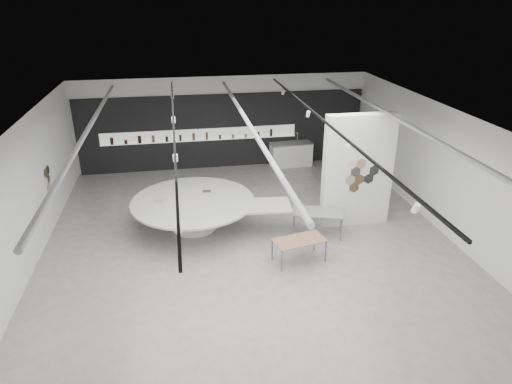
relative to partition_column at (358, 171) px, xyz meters
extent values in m
cube|color=#9A9891|center=(-3.50, -1.00, -1.80)|extent=(12.00, 14.00, 0.01)
cube|color=silver|center=(-3.50, -1.00, 2.01)|extent=(12.00, 14.00, 0.01)
cube|color=white|center=(-3.50, 6.01, 0.10)|extent=(12.00, 0.01, 3.80)
cube|color=white|center=(2.50, -1.00, 0.10)|extent=(0.01, 14.00, 3.80)
cube|color=white|center=(-9.51, -1.00, 0.10)|extent=(0.01, 14.00, 3.80)
cylinder|color=#939396|center=(-7.70, -0.50, 1.82)|extent=(0.12, 12.00, 0.12)
cylinder|color=#939396|center=(-3.50, -0.50, 1.82)|extent=(0.12, 12.00, 0.12)
cylinder|color=#939396|center=(0.70, -0.50, 1.82)|extent=(0.12, 12.00, 0.12)
cube|color=black|center=(-5.50, -1.00, 1.90)|extent=(0.05, 13.00, 0.06)
cylinder|color=white|center=(-5.50, -6.00, 1.72)|extent=(0.11, 0.18, 0.21)
cylinder|color=white|center=(-5.50, -2.70, 1.72)|extent=(0.11, 0.18, 0.21)
cylinder|color=white|center=(-5.50, 0.60, 1.72)|extent=(0.11, 0.18, 0.21)
cylinder|color=white|center=(-5.50, 3.90, 1.72)|extent=(0.11, 0.18, 0.21)
cube|color=black|center=(-1.50, -1.00, 1.90)|extent=(0.05, 13.00, 0.06)
cylinder|color=white|center=(-1.50, -6.00, 1.72)|extent=(0.11, 0.18, 0.21)
cylinder|color=white|center=(-1.50, -2.70, 1.72)|extent=(0.11, 0.18, 0.21)
cylinder|color=white|center=(-1.50, 0.60, 1.72)|extent=(0.11, 0.18, 0.21)
cylinder|color=white|center=(-1.50, 3.90, 1.72)|extent=(0.11, 0.18, 0.21)
cylinder|color=tan|center=(-9.47, 1.50, -0.45)|extent=(0.03, 0.28, 0.28)
cylinder|color=silver|center=(-9.47, 1.76, -0.45)|extent=(0.03, 0.28, 0.28)
cylinder|color=black|center=(-9.47, 1.63, -0.22)|extent=(0.03, 0.28, 0.28)
cylinder|color=white|center=(-9.47, 1.37, -0.22)|extent=(0.03, 0.28, 0.28)
cylinder|color=#4D3D26|center=(-9.47, 1.50, 0.01)|extent=(0.03, 0.28, 0.28)
cylinder|color=black|center=(-9.47, 1.76, 0.01)|extent=(0.03, 0.28, 0.28)
cube|color=black|center=(-3.50, 5.94, -0.25)|extent=(11.80, 0.10, 3.10)
cube|color=white|center=(-4.50, 5.87, -0.32)|extent=(8.00, 0.06, 0.46)
cube|color=white|center=(-4.50, 5.81, -0.54)|extent=(8.00, 0.18, 0.02)
cylinder|color=black|center=(-8.03, 5.81, -0.39)|extent=(0.13, 0.13, 0.29)
cylinder|color=black|center=(-7.49, 5.81, -0.46)|extent=(0.13, 0.13, 0.15)
cylinder|color=black|center=(-6.94, 5.81, -0.38)|extent=(0.14, 0.14, 0.30)
cylinder|color=brown|center=(-6.40, 5.81, -0.39)|extent=(0.12, 0.12, 0.29)
cylinder|color=black|center=(-5.86, 5.81, -0.43)|extent=(0.12, 0.12, 0.21)
cylinder|color=black|center=(-5.31, 5.81, -0.41)|extent=(0.10, 0.10, 0.25)
cylinder|color=brown|center=(-4.77, 5.81, -0.38)|extent=(0.12, 0.12, 0.30)
cylinder|color=brown|center=(-4.23, 5.81, -0.38)|extent=(0.10, 0.10, 0.31)
cylinder|color=black|center=(-3.69, 5.81, -0.45)|extent=(0.09, 0.09, 0.17)
cylinder|color=brown|center=(-3.14, 5.81, -0.45)|extent=(0.10, 0.10, 0.16)
cylinder|color=brown|center=(-2.60, 5.81, -0.46)|extent=(0.09, 0.09, 0.15)
cylinder|color=black|center=(-2.06, 5.81, -0.43)|extent=(0.09, 0.09, 0.21)
cylinder|color=black|center=(-1.51, 5.81, -0.38)|extent=(0.11, 0.11, 0.31)
cube|color=white|center=(0.00, 0.00, 0.00)|extent=(2.20, 0.35, 3.60)
cylinder|color=#4D3D26|center=(0.00, -0.19, -0.20)|extent=(0.34, 0.03, 0.34)
cylinder|color=black|center=(0.30, -0.19, -0.20)|extent=(0.34, 0.03, 0.34)
cylinder|color=tan|center=(-0.30, -0.19, -0.20)|extent=(0.34, 0.03, 0.34)
cylinder|color=silver|center=(0.15, -0.19, 0.06)|extent=(0.34, 0.03, 0.34)
cylinder|color=black|center=(-0.15, -0.19, 0.06)|extent=(0.34, 0.03, 0.34)
cylinder|color=white|center=(0.15, -0.19, -0.46)|extent=(0.34, 0.03, 0.34)
cylinder|color=#4D3D26|center=(-0.15, -0.19, -0.46)|extent=(0.34, 0.03, 0.34)
cylinder|color=black|center=(0.45, -0.19, 0.06)|extent=(0.34, 0.03, 0.34)
cylinder|color=tan|center=(0.00, -0.19, 0.32)|extent=(0.34, 0.03, 0.34)
cylinder|color=silver|center=(-0.30, -0.19, 0.32)|extent=(0.34, 0.03, 0.34)
cylinder|color=white|center=(-5.10, 0.56, -1.35)|extent=(1.50, 1.50, 0.90)
cylinder|color=beige|center=(-5.10, 0.56, -0.86)|extent=(4.16, 4.16, 0.06)
cube|color=beige|center=(-3.03, -0.16, -0.86)|extent=(1.79, 1.21, 0.06)
cube|color=tan|center=(-6.15, 0.66, -0.83)|extent=(0.28, 0.21, 0.01)
cube|color=#4D3D26|center=(-4.61, 1.16, -0.83)|extent=(0.28, 0.21, 0.01)
cube|color=#926C4B|center=(-2.33, -1.90, -1.15)|extent=(1.53, 0.99, 0.03)
cube|color=slate|center=(-2.92, -2.35, -1.48)|extent=(0.04, 0.04, 0.64)
cube|color=slate|center=(-3.05, -1.73, -1.48)|extent=(0.04, 0.04, 0.64)
cube|color=slate|center=(-1.61, -2.07, -1.48)|extent=(0.04, 0.04, 0.64)
cube|color=slate|center=(-1.74, -1.44, -1.48)|extent=(0.04, 0.04, 0.64)
cube|color=gray|center=(-1.38, -0.52, -1.03)|extent=(1.69, 1.21, 0.03)
cube|color=slate|center=(-2.17, -0.61, -1.42)|extent=(0.06, 0.06, 0.75)
cube|color=slate|center=(-1.95, 0.03, -1.42)|extent=(0.06, 0.06, 0.75)
cube|color=slate|center=(-0.81, -1.08, -1.42)|extent=(0.06, 0.06, 0.75)
cube|color=slate|center=(-0.59, -0.44, -1.42)|extent=(0.06, 0.06, 0.75)
cube|color=white|center=(-0.70, 5.50, -1.31)|extent=(1.78, 0.77, 0.98)
cube|color=gray|center=(-0.70, 5.50, -0.80)|extent=(1.83, 0.82, 0.03)
cylinder|color=silver|center=(-0.39, 5.69, -0.59)|extent=(0.03, 0.03, 0.39)
cylinder|color=silver|center=(-0.47, 5.68, -0.40)|extent=(0.18, 0.04, 0.03)
camera|label=1|loc=(-5.41, -12.40, 5.12)|focal=32.00mm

